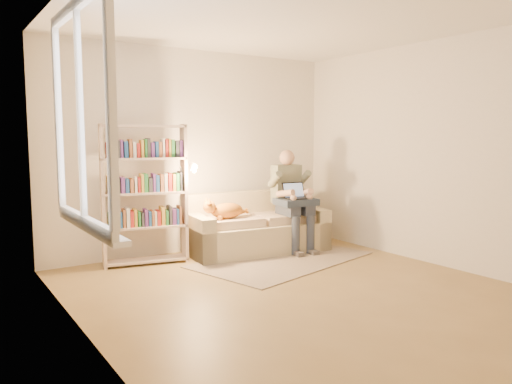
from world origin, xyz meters
TOP-DOWN VIEW (x-y plane):
  - floor at (0.00, 0.00)m, footprint 4.50×4.50m
  - ceiling at (0.00, 0.00)m, footprint 4.00×4.50m
  - wall_left at (-2.00, 0.00)m, footprint 0.02×4.50m
  - wall_right at (2.00, 0.00)m, footprint 0.02×4.50m
  - wall_back at (0.00, 2.25)m, footprint 4.00×0.02m
  - window at (-1.95, 0.20)m, footprint 0.12×1.52m
  - sofa at (0.60, 1.74)m, footprint 1.88×1.02m
  - person at (1.03, 1.54)m, footprint 0.43×0.63m
  - cat at (0.15, 1.68)m, footprint 0.67×0.28m
  - blanket at (0.98, 1.42)m, footprint 0.53×0.45m
  - laptop at (0.98, 1.43)m, footprint 0.34×0.29m
  - bookshelf at (-0.83, 1.90)m, footprint 1.08×0.51m
  - rug at (0.61, 1.16)m, footprint 2.38×1.74m

SIDE VIEW (x-z plane):
  - floor at x=0.00m, z-range 0.00..0.00m
  - rug at x=0.61m, z-range 0.00..0.01m
  - sofa at x=0.60m, z-range -0.10..0.66m
  - cat at x=0.15m, z-range 0.47..0.71m
  - blanket at x=0.98m, z-range 0.62..0.70m
  - person at x=1.03m, z-range 0.08..1.40m
  - laptop at x=0.98m, z-range 0.62..0.88m
  - bookshelf at x=-0.83m, z-range 0.09..1.73m
  - wall_left at x=-2.00m, z-range 0.00..2.60m
  - wall_right at x=2.00m, z-range 0.00..2.60m
  - wall_back at x=0.00m, z-range 0.00..2.60m
  - window at x=-1.95m, z-range 0.53..2.22m
  - ceiling at x=0.00m, z-range 2.59..2.61m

